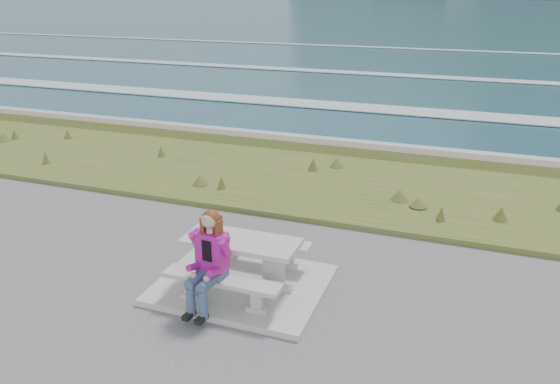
{
  "coord_description": "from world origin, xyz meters",
  "views": [
    {
      "loc": [
        3.18,
        -6.91,
        4.54
      ],
      "look_at": [
        0.2,
        1.2,
        1.23
      ],
      "focal_mm": 35.0,
      "sensor_mm": 36.0,
      "label": 1
    }
  ],
  "objects": [
    {
      "name": "concrete_slab",
      "position": [
        0.0,
        0.0,
        0.05
      ],
      "size": [
        2.6,
        2.1,
        0.1
      ],
      "primitive_type": "cube",
      "color": "gray",
      "rests_on": "ground"
    },
    {
      "name": "picnic_table",
      "position": [
        0.0,
        0.0,
        0.68
      ],
      "size": [
        1.8,
        0.75,
        0.75
      ],
      "color": "gray",
      "rests_on": "concrete_slab"
    },
    {
      "name": "bench_landward",
      "position": [
        0.0,
        -0.7,
        0.45
      ],
      "size": [
        1.8,
        0.35,
        0.45
      ],
      "color": "gray",
      "rests_on": "concrete_slab"
    },
    {
      "name": "bench_seaward",
      "position": [
        0.0,
        0.7,
        0.45
      ],
      "size": [
        1.8,
        0.35,
        0.45
      ],
      "color": "gray",
      "rests_on": "concrete_slab"
    },
    {
      "name": "grass_verge",
      "position": [
        0.0,
        5.0,
        0.0
      ],
      "size": [
        160.0,
        4.5,
        0.22
      ],
      "primitive_type": "cube",
      "color": "#374C1C",
      "rests_on": "ground"
    },
    {
      "name": "shore_drop",
      "position": [
        0.0,
        7.9,
        0.0
      ],
      "size": [
        160.0,
        0.8,
        2.2
      ],
      "primitive_type": "cube",
      "color": "brown",
      "rests_on": "ground"
    },
    {
      "name": "ocean",
      "position": [
        0.0,
        25.09,
        -1.74
      ],
      "size": [
        1600.0,
        1600.0,
        0.09
      ],
      "color": "#1F475A",
      "rests_on": "ground"
    },
    {
      "name": "seated_woman",
      "position": [
        -0.17,
        -0.84,
        0.65
      ],
      "size": [
        0.5,
        0.79,
        1.49
      ],
      "rotation": [
        0.0,
        0.0,
        -0.11
      ],
      "color": "navy",
      "rests_on": "concrete_slab"
    }
  ]
}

